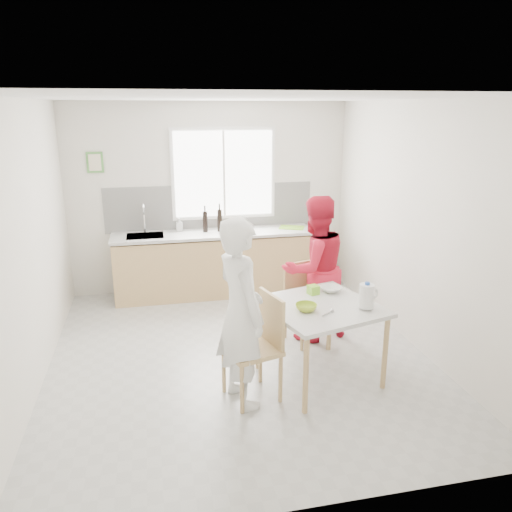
{
  "coord_description": "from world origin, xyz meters",
  "views": [
    {
      "loc": [
        -0.86,
        -4.87,
        2.62
      ],
      "look_at": [
        0.24,
        0.2,
        1.06
      ],
      "focal_mm": 35.0,
      "sensor_mm": 36.0,
      "label": 1
    }
  ],
  "objects_px": {
    "person_white": "(241,313)",
    "person_red": "(314,269)",
    "bowl_green": "(306,307)",
    "wine_bottle_b": "(205,221)",
    "bowl_white": "(331,289)",
    "dining_table": "(320,313)",
    "milk_jug": "(367,296)",
    "chair_left": "(259,342)",
    "wine_bottle_a": "(220,220)",
    "chair_far": "(304,298)"
  },
  "relations": [
    {
      "from": "person_white",
      "to": "person_red",
      "type": "xyz_separation_m",
      "value": [
        1.07,
        1.15,
        -0.03
      ]
    },
    {
      "from": "bowl_green",
      "to": "wine_bottle_b",
      "type": "height_order",
      "value": "wine_bottle_b"
    },
    {
      "from": "person_red",
      "to": "bowl_white",
      "type": "relative_size",
      "value": 7.82
    },
    {
      "from": "dining_table",
      "to": "milk_jug",
      "type": "distance_m",
      "value": 0.48
    },
    {
      "from": "wine_bottle_b",
      "to": "person_white",
      "type": "bearing_deg",
      "value": -90.4
    },
    {
      "from": "chair_left",
      "to": "wine_bottle_a",
      "type": "distance_m",
      "value": 2.85
    },
    {
      "from": "chair_far",
      "to": "chair_left",
      "type": "bearing_deg",
      "value": -141.38
    },
    {
      "from": "person_red",
      "to": "person_white",
      "type": "bearing_deg",
      "value": 31.54
    },
    {
      "from": "person_white",
      "to": "person_red",
      "type": "relative_size",
      "value": 1.03
    },
    {
      "from": "person_white",
      "to": "person_red",
      "type": "height_order",
      "value": "person_white"
    },
    {
      "from": "dining_table",
      "to": "milk_jug",
      "type": "height_order",
      "value": "milk_jug"
    },
    {
      "from": "dining_table",
      "to": "wine_bottle_b",
      "type": "distance_m",
      "value": 2.77
    },
    {
      "from": "chair_far",
      "to": "bowl_white",
      "type": "relative_size",
      "value": 4.23
    },
    {
      "from": "wine_bottle_a",
      "to": "bowl_white",
      "type": "bearing_deg",
      "value": -70.23
    },
    {
      "from": "person_red",
      "to": "bowl_green",
      "type": "height_order",
      "value": "person_red"
    },
    {
      "from": "bowl_green",
      "to": "wine_bottle_a",
      "type": "xyz_separation_m",
      "value": [
        -0.42,
        2.72,
        0.26
      ]
    },
    {
      "from": "chair_left",
      "to": "bowl_white",
      "type": "xyz_separation_m",
      "value": [
        0.87,
        0.5,
        0.27
      ]
    },
    {
      "from": "chair_left",
      "to": "person_white",
      "type": "xyz_separation_m",
      "value": [
        -0.18,
        -0.05,
        0.33
      ]
    },
    {
      "from": "person_red",
      "to": "bowl_white",
      "type": "distance_m",
      "value": 0.6
    },
    {
      "from": "chair_far",
      "to": "person_red",
      "type": "xyz_separation_m",
      "value": [
        0.12,
        0.04,
        0.34
      ]
    },
    {
      "from": "person_white",
      "to": "wine_bottle_a",
      "type": "bearing_deg",
      "value": -19.93
    },
    {
      "from": "chair_left",
      "to": "wine_bottle_a",
      "type": "bearing_deg",
      "value": 163.59
    },
    {
      "from": "chair_left",
      "to": "bowl_white",
      "type": "height_order",
      "value": "chair_left"
    },
    {
      "from": "bowl_green",
      "to": "chair_far",
      "type": "bearing_deg",
      "value": 73.07
    },
    {
      "from": "bowl_white",
      "to": "wine_bottle_a",
      "type": "xyz_separation_m",
      "value": [
        -0.82,
        2.29,
        0.27
      ]
    },
    {
      "from": "wine_bottle_b",
      "to": "bowl_white",
      "type": "bearing_deg",
      "value": -65.9
    },
    {
      "from": "dining_table",
      "to": "person_white",
      "type": "relative_size",
      "value": 0.72
    },
    {
      "from": "chair_far",
      "to": "person_red",
      "type": "distance_m",
      "value": 0.36
    },
    {
      "from": "person_red",
      "to": "bowl_white",
      "type": "height_order",
      "value": "person_red"
    },
    {
      "from": "wine_bottle_a",
      "to": "wine_bottle_b",
      "type": "bearing_deg",
      "value": 177.85
    },
    {
      "from": "person_red",
      "to": "milk_jug",
      "type": "height_order",
      "value": "person_red"
    },
    {
      "from": "chair_left",
      "to": "person_white",
      "type": "distance_m",
      "value": 0.37
    },
    {
      "from": "milk_jug",
      "to": "wine_bottle_b",
      "type": "xyz_separation_m",
      "value": [
        -1.19,
        2.81,
        0.15
      ]
    },
    {
      "from": "wine_bottle_a",
      "to": "person_white",
      "type": "bearing_deg",
      "value": -94.52
    },
    {
      "from": "chair_left",
      "to": "wine_bottle_b",
      "type": "height_order",
      "value": "wine_bottle_b"
    },
    {
      "from": "bowl_green",
      "to": "bowl_white",
      "type": "height_order",
      "value": "bowl_green"
    },
    {
      "from": "dining_table",
      "to": "chair_far",
      "type": "bearing_deg",
      "value": 82.27
    },
    {
      "from": "dining_table",
      "to": "person_white",
      "type": "xyz_separation_m",
      "value": [
        -0.83,
        -0.23,
        0.17
      ]
    },
    {
      "from": "chair_far",
      "to": "bowl_white",
      "type": "xyz_separation_m",
      "value": [
        0.1,
        -0.56,
        0.31
      ]
    },
    {
      "from": "wine_bottle_b",
      "to": "bowl_green",
      "type": "bearing_deg",
      "value": -77.03
    },
    {
      "from": "chair_far",
      "to": "milk_jug",
      "type": "relative_size",
      "value": 3.67
    },
    {
      "from": "person_white",
      "to": "milk_jug",
      "type": "height_order",
      "value": "person_white"
    },
    {
      "from": "bowl_green",
      "to": "wine_bottle_a",
      "type": "height_order",
      "value": "wine_bottle_a"
    },
    {
      "from": "wine_bottle_a",
      "to": "person_red",
      "type": "bearing_deg",
      "value": -63.53
    },
    {
      "from": "person_red",
      "to": "wine_bottle_b",
      "type": "relative_size",
      "value": 5.61
    },
    {
      "from": "bowl_white",
      "to": "wine_bottle_a",
      "type": "height_order",
      "value": "wine_bottle_a"
    },
    {
      "from": "chair_left",
      "to": "person_red",
      "type": "distance_m",
      "value": 1.45
    },
    {
      "from": "bowl_white",
      "to": "wine_bottle_a",
      "type": "distance_m",
      "value": 2.45
    },
    {
      "from": "bowl_white",
      "to": "wine_bottle_a",
      "type": "bearing_deg",
      "value": 109.77
    },
    {
      "from": "person_white",
      "to": "bowl_green",
      "type": "distance_m",
      "value": 0.66
    }
  ]
}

